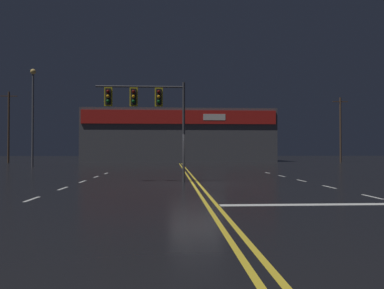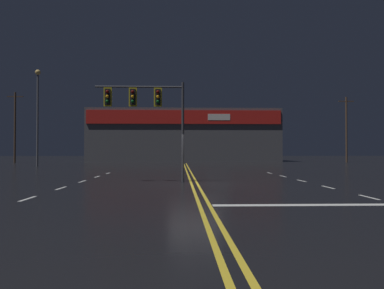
% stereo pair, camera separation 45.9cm
% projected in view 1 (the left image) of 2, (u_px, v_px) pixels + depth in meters
% --- Properties ---
extents(ground_plane, '(200.00, 200.00, 0.00)m').
position_uv_depth(ground_plane, '(196.00, 184.00, 18.30)').
color(ground_plane, black).
extents(road_markings, '(17.53, 60.00, 0.01)m').
position_uv_depth(road_markings, '(227.00, 187.00, 16.82)').
color(road_markings, gold).
rests_on(road_markings, ground).
extents(traffic_signal_median, '(4.65, 0.36, 5.24)m').
position_uv_depth(traffic_signal_median, '(145.00, 104.00, 19.52)').
color(traffic_signal_median, '#38383D').
rests_on(traffic_signal_median, ground).
extents(streetlight_near_left, '(0.56, 0.56, 10.09)m').
position_uv_depth(streetlight_near_left, '(33.00, 105.00, 38.52)').
color(streetlight_near_left, '#59595E').
rests_on(streetlight_near_left, ground).
extents(building_backdrop, '(28.44, 10.23, 7.84)m').
position_uv_depth(building_backdrop, '(179.00, 136.00, 58.46)').
color(building_backdrop, '#4C4C51').
rests_on(building_backdrop, ground).
extents(utility_pole_row, '(48.41, 0.26, 9.68)m').
position_uv_depth(utility_pole_row, '(175.00, 127.00, 52.02)').
color(utility_pole_row, '#4C3828').
rests_on(utility_pole_row, ground).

